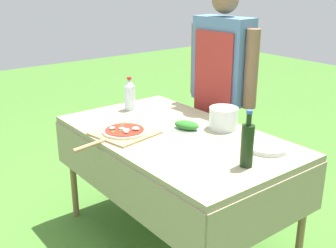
# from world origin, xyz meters

# --- Properties ---
(ground_plane) EXTENTS (12.00, 12.00, 0.00)m
(ground_plane) POSITION_xyz_m (0.00, 0.00, 0.00)
(ground_plane) COLOR #477A2D
(prep_table) EXTENTS (1.49, 0.87, 0.74)m
(prep_table) POSITION_xyz_m (0.00, 0.00, 0.67)
(prep_table) COLOR gray
(prep_table) RESTS_ON ground
(person_cook) EXTENTS (0.59, 0.22, 1.57)m
(person_cook) POSITION_xyz_m (-0.24, 0.61, 0.93)
(person_cook) COLOR #4C4C51
(person_cook) RESTS_ON ground
(pizza_on_peel) EXTENTS (0.37, 0.55, 0.05)m
(pizza_on_peel) POSITION_xyz_m (-0.18, -0.25, 0.76)
(pizza_on_peel) COLOR tan
(pizza_on_peel) RESTS_ON prep_table
(oil_bottle) EXTENTS (0.06, 0.06, 0.29)m
(oil_bottle) POSITION_xyz_m (0.57, -0.01, 0.86)
(oil_bottle) COLOR black
(oil_bottle) RESTS_ON prep_table
(water_bottle) EXTENTS (0.08, 0.08, 0.23)m
(water_bottle) POSITION_xyz_m (-0.57, 0.05, 0.85)
(water_bottle) COLOR silver
(water_bottle) RESTS_ON prep_table
(herb_container) EXTENTS (0.22, 0.17, 0.06)m
(herb_container) POSITION_xyz_m (-0.01, 0.09, 0.77)
(herb_container) COLOR silver
(herb_container) RESTS_ON prep_table
(mixing_tub) EXTENTS (0.18, 0.18, 0.13)m
(mixing_tub) POSITION_xyz_m (0.11, 0.29, 0.81)
(mixing_tub) COLOR silver
(mixing_tub) RESTS_ON prep_table
(plate_stack) EXTENTS (0.23, 0.23, 0.02)m
(plate_stack) POSITION_xyz_m (0.49, 0.24, 0.76)
(plate_stack) COLOR white
(plate_stack) RESTS_ON prep_table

